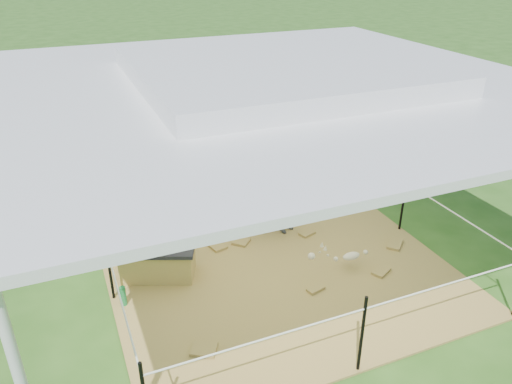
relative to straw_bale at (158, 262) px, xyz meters
name	(u,v)px	position (x,y,z in m)	size (l,w,h in m)	color
ground	(272,261)	(1.60, -0.26, -0.24)	(90.00, 90.00, 0.00)	#2D5919
hay_patch	(272,260)	(1.60, -0.26, -0.23)	(4.60, 4.60, 0.03)	brown
canopy_tent	(275,77)	(1.60, -0.26, 2.45)	(6.30, 6.30, 2.90)	silver
rope_fence	(273,223)	(1.60, -0.26, 0.40)	(4.54, 4.54, 1.00)	black
straw_bale	(158,262)	(0.00, 0.00, 0.00)	(0.97, 0.48, 0.43)	#A9853D
dark_cloth	(156,247)	(0.00, 0.00, 0.24)	(1.03, 0.54, 0.05)	black
woman	(160,210)	(0.10, 0.00, 0.79)	(0.42, 0.28, 1.16)	#A30F1C
green_bottle	(123,296)	(-0.55, -0.45, -0.08)	(0.08, 0.08, 0.27)	#1B7B3A
pony	(269,205)	(1.85, 0.43, 0.29)	(0.54, 1.19, 1.00)	#4C4C51
pink_hat	(269,171)	(1.85, 0.43, 0.86)	(0.31, 0.31, 0.14)	pink
foal	(351,255)	(2.53, -0.87, 0.01)	(0.80, 0.45, 0.45)	beige
trash_barrel	(293,97)	(5.07, 6.06, 0.17)	(0.53, 0.53, 0.83)	blue
picnic_table_near	(231,85)	(3.96, 7.85, 0.17)	(2.00, 1.45, 0.83)	brown
picnic_table_far	(288,73)	(6.24, 8.79, 0.13)	(1.80, 1.30, 0.75)	brown
distant_person	(227,77)	(3.84, 7.84, 0.42)	(0.65, 0.50, 1.33)	#3674CC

